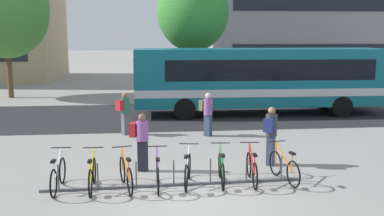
{
  "coord_description": "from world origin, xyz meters",
  "views": [
    {
      "loc": [
        -1.02,
        -10.01,
        3.88
      ],
      "look_at": [
        0.55,
        5.2,
        1.3
      ],
      "focal_mm": 40.89,
      "sensor_mm": 36.0,
      "label": 1
    }
  ],
  "objects": [
    {
      "name": "commuter_olive_pack_0",
      "position": [
        1.26,
        6.35,
        0.97
      ],
      "size": [
        0.59,
        0.58,
        1.68
      ],
      "rotation": [
        0.0,
        0.0,
        5.52
      ],
      "color": "#2D3851",
      "rests_on": "ground"
    },
    {
      "name": "commuter_red_pack_1",
      "position": [
        -1.22,
        2.16,
        0.97
      ],
      "size": [
        0.59,
        0.44,
        1.68
      ],
      "rotation": [
        0.0,
        0.0,
        6.0
      ],
      "color": "black",
      "rests_on": "ground"
    },
    {
      "name": "parked_bicycle_orange_2",
      "position": [
        -1.6,
        0.73,
        0.38
      ],
      "size": [
        0.58,
        1.69,
        0.99
      ],
      "rotation": [
        0.0,
        0.0,
        1.8
      ],
      "color": "black",
      "rests_on": "ground"
    },
    {
      "name": "parked_bicycle_silver_4",
      "position": [
        -0.01,
        0.85,
        0.38
      ],
      "size": [
        0.52,
        1.71,
        0.99
      ],
      "rotation": [
        0.0,
        0.0,
        1.4
      ],
      "color": "black",
      "rests_on": "ground"
    },
    {
      "name": "street_tree_0",
      "position": [
        -9.45,
        17.89,
        5.35
      ],
      "size": [
        5.14,
        5.14,
        8.29
      ],
      "color": "brown",
      "rests_on": "ground"
    },
    {
      "name": "commuter_red_pack_2",
      "position": [
        -1.93,
        6.87,
        0.96
      ],
      "size": [
        0.59,
        0.58,
        1.66
      ],
      "rotation": [
        0.0,
        0.0,
        0.73
      ],
      "color": "#565660",
      "rests_on": "ground"
    },
    {
      "name": "parked_bicycle_purple_3",
      "position": [
        -0.8,
        0.67,
        0.38
      ],
      "size": [
        0.52,
        1.72,
        0.99
      ],
      "rotation": [
        0.0,
        0.0,
        1.57
      ],
      "color": "black",
      "rests_on": "ground"
    },
    {
      "name": "bike_rack",
      "position": [
        -0.38,
        0.79,
        0.09
      ],
      "size": [
        6.73,
        0.33,
        0.7
      ],
      "rotation": [
        0.0,
        0.0,
        0.04
      ],
      "color": "#47474C",
      "rests_on": "ground"
    },
    {
      "name": "street_tree_1",
      "position": [
        1.6,
        14.87,
        5.08
      ],
      "size": [
        4.01,
        4.01,
        7.28
      ],
      "color": "brown",
      "rests_on": "ground"
    },
    {
      "name": "city_bus",
      "position": [
        4.35,
        10.76,
        1.78
      ],
      "size": [
        12.07,
        2.79,
        3.2
      ],
      "rotation": [
        0.0,
        0.0,
        3.12
      ],
      "color": "#0F6070",
      "rests_on": "ground"
    },
    {
      "name": "parked_bicycle_red_6",
      "position": [
        1.68,
        0.83,
        0.38
      ],
      "size": [
        0.52,
        1.72,
        0.99
      ],
      "rotation": [
        0.0,
        0.0,
        1.49
      ],
      "color": "black",
      "rests_on": "ground"
    },
    {
      "name": "parked_bicycle_orange_7",
      "position": [
        2.57,
        0.87,
        0.38
      ],
      "size": [
        0.52,
        1.71,
        0.99
      ],
      "rotation": [
        0.0,
        0.0,
        1.74
      ],
      "color": "black",
      "rests_on": "ground"
    },
    {
      "name": "bus_lane_asphalt",
      "position": [
        0.0,
        10.75,
        0.0
      ],
      "size": [
        80.0,
        7.2,
        0.01
      ],
      "primitive_type": "cube",
      "color": "#232326",
      "rests_on": "ground"
    },
    {
      "name": "parked_bicycle_white_0",
      "position": [
        -3.28,
        0.78,
        0.38
      ],
      "size": [
        0.52,
        1.72,
        0.99
      ],
      "rotation": [
        0.0,
        0.0,
        1.55
      ],
      "color": "black",
      "rests_on": "ground"
    },
    {
      "name": "parked_bicycle_green_5",
      "position": [
        0.87,
        0.85,
        0.38
      ],
      "size": [
        0.52,
        1.72,
        0.99
      ],
      "rotation": [
        0.0,
        0.0,
        1.48
      ],
      "color": "black",
      "rests_on": "ground"
    },
    {
      "name": "commuter_navy_pack_3",
      "position": [
        2.6,
        2.32,
        1.02
      ],
      "size": [
        0.55,
        0.6,
        1.77
      ],
      "rotation": [
        0.0,
        0.0,
        0.99
      ],
      "color": "#2D3851",
      "rests_on": "ground"
    },
    {
      "name": "parked_bicycle_yellow_1",
      "position": [
        -2.43,
        0.69,
        0.38
      ],
      "size": [
        0.52,
        1.72,
        0.99
      ],
      "rotation": [
        0.0,
        0.0,
        1.6
      ],
      "color": "black",
      "rests_on": "ground"
    },
    {
      "name": "ground",
      "position": [
        0.0,
        0.0,
        0.0
      ],
      "size": [
        200.0,
        200.0,
        0.0
      ],
      "primitive_type": "plane",
      "color": "gray"
    }
  ]
}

